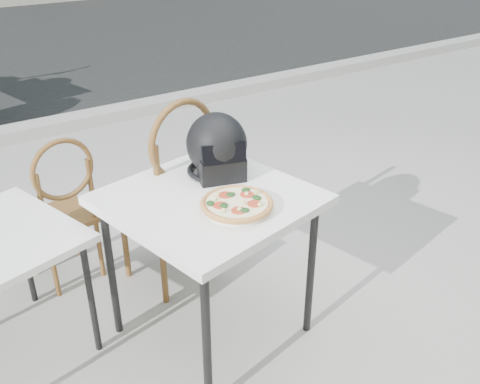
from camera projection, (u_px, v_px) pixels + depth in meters
ground at (254, 275)px, 3.20m from camera, size 80.00×80.00×0.00m
curb at (81, 120)px, 5.37m from camera, size 30.00×0.25×0.12m
cafe_table_main at (209, 209)px, 2.45m from camera, size 0.99×0.99×0.80m
plate at (237, 208)px, 2.30m from camera, size 0.30×0.30×0.02m
pizza at (237, 203)px, 2.29m from camera, size 0.37×0.37×0.04m
helmet at (217, 148)px, 2.56m from camera, size 0.37×0.38×0.30m
cafe_chair_main at (173, 185)px, 2.86m from camera, size 0.52×0.52×1.14m
cafe_chair_side at (63, 204)px, 2.93m from camera, size 0.40×0.40×0.92m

